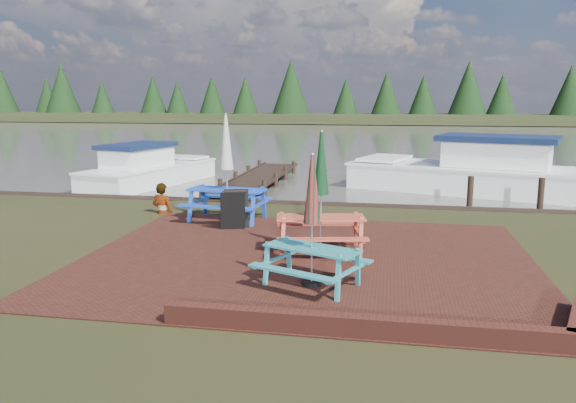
# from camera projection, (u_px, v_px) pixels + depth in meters

# --- Properties ---
(ground) EXTENTS (120.00, 120.00, 0.00)m
(ground) POSITION_uv_depth(u_px,v_px,m) (298.00, 274.00, 10.40)
(ground) COLOR black
(ground) RESTS_ON ground
(paving) EXTENTS (9.00, 7.50, 0.02)m
(paving) POSITION_uv_depth(u_px,v_px,m) (306.00, 258.00, 11.37)
(paving) COLOR #3C1913
(paving) RESTS_ON ground
(brick_wall) EXTENTS (6.21, 1.79, 0.30)m
(brick_wall) POSITION_uv_depth(u_px,v_px,m) (424.00, 326.00, 7.66)
(brick_wall) COLOR #4C1E16
(brick_wall) RESTS_ON ground
(water) EXTENTS (120.00, 60.00, 0.02)m
(water) POSITION_uv_depth(u_px,v_px,m) (372.00, 137.00, 46.18)
(water) COLOR #45423B
(water) RESTS_ON ground
(far_treeline) EXTENTS (120.00, 10.00, 8.10)m
(far_treeline) POSITION_uv_depth(u_px,v_px,m) (381.00, 97.00, 73.62)
(far_treeline) COLOR black
(far_treeline) RESTS_ON ground
(picnic_table_teal) EXTENTS (2.10, 2.00, 2.29)m
(picnic_table_teal) POSITION_uv_depth(u_px,v_px,m) (312.00, 241.00, 9.59)
(picnic_table_teal) COLOR teal
(picnic_table_teal) RESTS_ON ground
(picnic_table_red) EXTENTS (2.11, 1.95, 2.54)m
(picnic_table_red) POSITION_uv_depth(u_px,v_px,m) (321.00, 211.00, 11.70)
(picnic_table_red) COLOR #BA452F
(picnic_table_red) RESTS_ON ground
(picnic_table_blue) EXTENTS (2.20, 2.00, 2.80)m
(picnic_table_blue) POSITION_uv_depth(u_px,v_px,m) (227.00, 184.00, 14.75)
(picnic_table_blue) COLOR blue
(picnic_table_blue) RESTS_ON ground
(chalkboard) EXTENTS (0.64, 0.73, 0.97)m
(chalkboard) POSITION_uv_depth(u_px,v_px,m) (235.00, 209.00, 13.84)
(chalkboard) COLOR black
(chalkboard) RESTS_ON ground
(jetty) EXTENTS (1.76, 9.08, 1.00)m
(jetty) POSITION_uv_depth(u_px,v_px,m) (257.00, 178.00, 21.91)
(jetty) COLOR black
(jetty) RESTS_ON ground
(boat_jetty) EXTENTS (3.59, 6.71, 1.85)m
(boat_jetty) POSITION_uv_depth(u_px,v_px,m) (148.00, 171.00, 22.12)
(boat_jetty) COLOR white
(boat_jetty) RESTS_ON ground
(boat_near) EXTENTS (8.97, 5.48, 2.29)m
(boat_near) POSITION_uv_depth(u_px,v_px,m) (472.00, 174.00, 20.46)
(boat_near) COLOR white
(boat_near) RESTS_ON ground
(person) EXTENTS (0.68, 0.50, 1.72)m
(person) POSITION_uv_depth(u_px,v_px,m) (161.00, 183.00, 15.68)
(person) COLOR gray
(person) RESTS_ON ground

